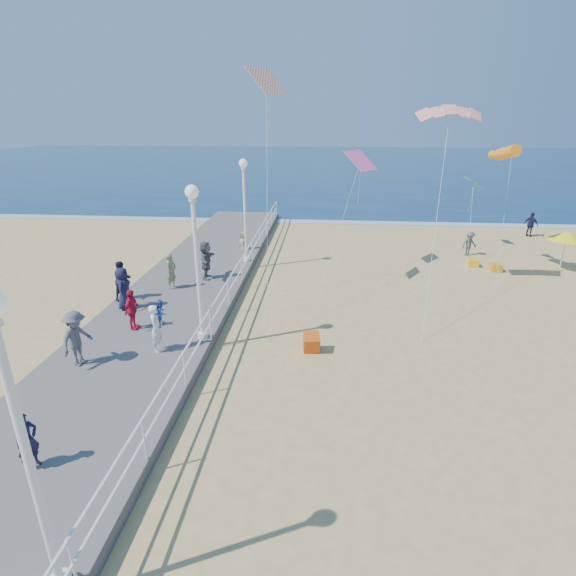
# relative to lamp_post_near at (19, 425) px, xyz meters

# --- Properties ---
(ground) EXTENTS (160.00, 160.00, 0.00)m
(ground) POSITION_rel_lamp_post_near_xyz_m (5.35, 9.00, -3.66)
(ground) COLOR tan
(ground) RESTS_ON ground
(ocean) EXTENTS (160.00, 90.00, 0.05)m
(ocean) POSITION_rel_lamp_post_near_xyz_m (5.35, 74.00, -3.65)
(ocean) COLOR #0C284B
(ocean) RESTS_ON ground
(surf_line) EXTENTS (160.00, 1.20, 0.04)m
(surf_line) POSITION_rel_lamp_post_near_xyz_m (5.35, 29.50, -3.63)
(surf_line) COLOR silver
(surf_line) RESTS_ON ground
(boardwalk) EXTENTS (5.00, 44.00, 0.40)m
(boardwalk) POSITION_rel_lamp_post_near_xyz_m (-2.15, 9.00, -3.46)
(boardwalk) COLOR slate
(boardwalk) RESTS_ON ground
(railing) EXTENTS (0.05, 42.00, 0.55)m
(railing) POSITION_rel_lamp_post_near_xyz_m (0.30, 9.00, -2.41)
(railing) COLOR white
(railing) RESTS_ON boardwalk
(lamp_post_near) EXTENTS (0.44, 0.44, 5.32)m
(lamp_post_near) POSITION_rel_lamp_post_near_xyz_m (0.00, 0.00, 0.00)
(lamp_post_near) COLOR white
(lamp_post_near) RESTS_ON boardwalk
(lamp_post_mid) EXTENTS (0.44, 0.44, 5.32)m
(lamp_post_mid) POSITION_rel_lamp_post_near_xyz_m (0.00, 9.00, 0.00)
(lamp_post_mid) COLOR white
(lamp_post_mid) RESTS_ON boardwalk
(lamp_post_far) EXTENTS (0.44, 0.44, 5.32)m
(lamp_post_far) POSITION_rel_lamp_post_near_xyz_m (0.00, 18.00, 0.00)
(lamp_post_far) COLOR white
(lamp_post_far) RESTS_ON boardwalk
(woman_holding_toddler) EXTENTS (0.40, 0.60, 1.64)m
(woman_holding_toddler) POSITION_rel_lamp_post_near_xyz_m (-1.21, 7.96, -2.44)
(woman_holding_toddler) COLOR white
(woman_holding_toddler) RESTS_ON boardwalk
(toddler_held) EXTENTS (0.35, 0.45, 0.92)m
(toddler_held) POSITION_rel_lamp_post_near_xyz_m (-1.06, 8.11, -1.95)
(toddler_held) COLOR #2F51B2
(toddler_held) RESTS_ON boardwalk
(spectator_0) EXTENTS (0.49, 0.60, 1.41)m
(spectator_0) POSITION_rel_lamp_post_near_xyz_m (-2.13, 2.54, -2.56)
(spectator_0) COLOR #171733
(spectator_0) RESTS_ON boardwalk
(spectator_2) EXTENTS (0.91, 1.28, 1.80)m
(spectator_2) POSITION_rel_lamp_post_near_xyz_m (-3.36, 6.91, -2.36)
(spectator_2) COLOR #56565B
(spectator_2) RESTS_ON boardwalk
(spectator_3) EXTENTS (0.43, 0.92, 1.53)m
(spectator_3) POSITION_rel_lamp_post_near_xyz_m (-2.70, 9.47, -2.50)
(spectator_3) COLOR red
(spectator_3) RESTS_ON boardwalk
(spectator_4) EXTENTS (0.64, 0.90, 1.74)m
(spectator_4) POSITION_rel_lamp_post_near_xyz_m (-3.78, 11.25, -2.39)
(spectator_4) COLOR #1C1836
(spectator_4) RESTS_ON boardwalk
(spectator_5) EXTENTS (0.63, 1.73, 1.83)m
(spectator_5) POSITION_rel_lamp_post_near_xyz_m (-1.41, 15.08, -2.34)
(spectator_5) COLOR #5A595E
(spectator_5) RESTS_ON boardwalk
(spectator_6) EXTENTS (0.53, 0.67, 1.63)m
(spectator_6) POSITION_rel_lamp_post_near_xyz_m (-2.64, 13.67, -2.45)
(spectator_6) COLOR #84825B
(spectator_6) RESTS_ON boardwalk
(spectator_7) EXTENTS (0.97, 1.03, 1.68)m
(spectator_7) POSITION_rel_lamp_post_near_xyz_m (-4.25, 12.21, -2.42)
(spectator_7) COLOR #171833
(spectator_7) RESTS_ON boardwalk
(beach_walker_a) EXTENTS (1.06, 0.82, 1.45)m
(beach_walker_a) POSITION_rel_lamp_post_near_xyz_m (12.60, 21.36, -2.94)
(beach_walker_a) COLOR #505155
(beach_walker_a) RESTS_ON ground
(beach_walker_b) EXTENTS (0.93, 1.00, 1.65)m
(beach_walker_b) POSITION_rel_lamp_post_near_xyz_m (18.06, 26.34, -2.84)
(beach_walker_b) COLOR #1C1B3B
(beach_walker_b) RESTS_ON ground
(beach_walker_c) EXTENTS (0.83, 0.83, 1.45)m
(beach_walker_c) POSITION_rel_lamp_post_near_xyz_m (-0.55, 20.25, -2.94)
(beach_walker_c) COLOR #9A8C6A
(beach_walker_c) RESTS_ON ground
(box_kite) EXTENTS (0.64, 0.77, 0.74)m
(box_kite) POSITION_rel_lamp_post_near_xyz_m (3.84, 9.04, -3.36)
(box_kite) COLOR red
(box_kite) RESTS_ON ground
(beach_umbrella) EXTENTS (1.90, 1.90, 2.14)m
(beach_umbrella) POSITION_rel_lamp_post_near_xyz_m (16.66, 18.91, -1.75)
(beach_umbrella) COLOR white
(beach_umbrella) RESTS_ON ground
(beach_chair_left) EXTENTS (0.55, 0.55, 0.40)m
(beach_chair_left) POSITION_rel_lamp_post_near_xyz_m (13.26, 18.58, -3.46)
(beach_chair_left) COLOR orange
(beach_chair_left) RESTS_ON ground
(beach_chair_right) EXTENTS (0.55, 0.55, 0.40)m
(beach_chair_right) POSITION_rel_lamp_post_near_xyz_m (12.27, 19.31, -3.46)
(beach_chair_right) COLOR yellow
(beach_chair_right) RESTS_ON ground
(kite_parafoil) EXTENTS (2.69, 0.94, 0.65)m
(kite_parafoil) POSITION_rel_lamp_post_near_xyz_m (9.16, 15.52, 4.29)
(kite_parafoil) COLOR red
(kite_windsock) EXTENTS (0.98, 2.53, 1.05)m
(kite_windsock) POSITION_rel_lamp_post_near_xyz_m (12.65, 18.05, 2.42)
(kite_windsock) COLOR orange
(kite_diamond_pink) EXTENTS (1.78, 1.83, 0.92)m
(kite_diamond_pink) POSITION_rel_lamp_post_near_xyz_m (5.84, 18.58, 1.96)
(kite_diamond_pink) COLOR #F75BA4
(kite_diamond_green) EXTENTS (1.00, 1.14, 0.59)m
(kite_diamond_green) POSITION_rel_lamp_post_near_xyz_m (12.91, 23.23, 0.34)
(kite_diamond_green) COLOR #26B478
(kite_diamond_redwhite) EXTENTS (1.66, 1.80, 1.06)m
(kite_diamond_redwhite) POSITION_rel_lamp_post_near_xyz_m (1.70, 14.50, 5.35)
(kite_diamond_redwhite) COLOR #C14E16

